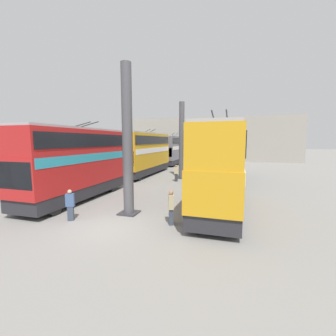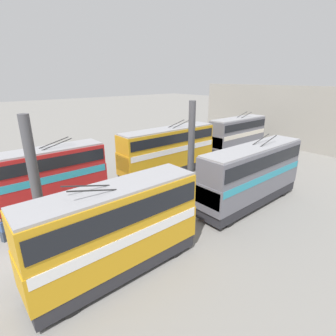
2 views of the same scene
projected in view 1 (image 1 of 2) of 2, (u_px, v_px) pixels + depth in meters
ground_plane at (108, 228)px, 10.86m from camera, size 240.00×240.00×0.00m
depot_back_wall at (208, 139)px, 46.48m from camera, size 0.50×36.00×9.07m
support_column_near at (128, 143)px, 12.47m from camera, size 1.04×1.04×8.35m
support_column_far at (182, 142)px, 24.64m from camera, size 1.04×1.04×8.35m
bus_left_near at (221, 163)px, 13.43m from camera, size 9.37×2.54×5.69m
bus_left_far at (228, 152)px, 25.34m from camera, size 10.95×2.54×5.67m
bus_right_near at (76, 159)px, 15.69m from camera, size 9.30×2.54×5.69m
bus_right_mid at (146, 151)px, 27.68m from camera, size 11.46×2.54×5.77m
bus_right_far at (173, 148)px, 39.48m from camera, size 9.33×2.54×5.68m
person_by_right_row at (70, 204)px, 11.72m from camera, size 0.41×0.48×1.66m
person_aisle_midway at (176, 173)px, 23.12m from camera, size 0.33×0.46×1.70m
person_by_left_row at (171, 207)px, 11.13m from camera, size 0.48×0.37×1.76m
oil_drum at (207, 172)px, 26.66m from camera, size 0.61×0.61×0.91m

